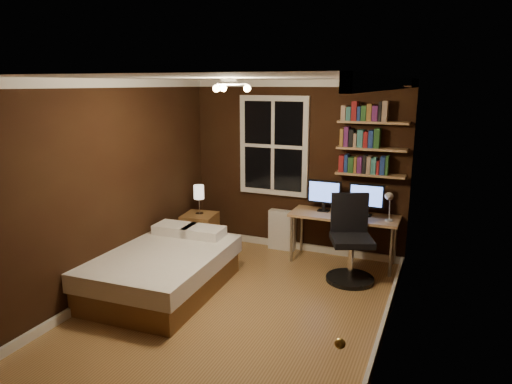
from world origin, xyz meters
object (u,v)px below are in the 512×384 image
at_px(monitor_left, 324,196).
at_px(desk_lamp, 389,206).
at_px(bedside_lamp, 199,200).
at_px(desk, 344,219).
at_px(bed, 163,270).
at_px(nightstand, 200,233).
at_px(monitor_right, 366,200).
at_px(office_chair, 350,247).
at_px(radiator, 282,230).

distance_m(monitor_left, desk_lamp, 0.93).
relative_size(bedside_lamp, desk, 0.30).
relative_size(bed, nightstand, 3.28).
relative_size(desk, monitor_left, 3.11).
height_order(monitor_right, office_chair, monitor_right).
relative_size(monitor_left, monitor_right, 1.00).
height_order(bedside_lamp, office_chair, office_chair).
distance_m(bed, office_chair, 2.34).
relative_size(bed, desk, 1.29).
distance_m(monitor_right, desk_lamp, 0.39).
bearing_deg(desk, radiator, 169.12).
distance_m(nightstand, desk, 2.11).
distance_m(bed, monitor_right, 2.81).
bearing_deg(radiator, monitor_right, -5.16).
xyz_separation_m(bed, office_chair, (1.99, 1.21, 0.16)).
height_order(bedside_lamp, monitor_right, monitor_right).
xyz_separation_m(nightstand, desk, (2.05, 0.39, 0.35)).
bearing_deg(bed, radiator, 63.71).
height_order(bed, desk, desk).
bearing_deg(bed, desk_lamp, 30.66).
bearing_deg(bedside_lamp, radiator, 27.76).
bearing_deg(radiator, bed, -113.50).
xyz_separation_m(bed, desk, (1.79, 1.72, 0.37)).
xyz_separation_m(monitor_right, office_chair, (-0.07, -0.59, -0.49)).
distance_m(bedside_lamp, monitor_right, 2.37).
relative_size(nightstand, radiator, 0.96).
distance_m(bed, radiator, 2.08).
distance_m(radiator, monitor_left, 0.91).
bearing_deg(nightstand, monitor_left, 7.47).
relative_size(radiator, desk, 0.41).
distance_m(nightstand, office_chair, 2.26).
xyz_separation_m(bedside_lamp, radiator, (1.09, 0.57, -0.49)).
height_order(bed, desk_lamp, desk_lamp).
bearing_deg(office_chair, desk, 89.13).
bearing_deg(desk_lamp, nightstand, -174.74).
bearing_deg(office_chair, radiator, 126.52).
bearing_deg(monitor_right, bed, -138.98).
xyz_separation_m(desk, office_chair, (0.20, -0.51, -0.21)).
bearing_deg(bedside_lamp, bed, -79.01).
distance_m(bed, bedside_lamp, 1.46).
bearing_deg(desk_lamp, bedside_lamp, -174.74).
distance_m(desk, desk_lamp, 0.68).
bearing_deg(nightstand, office_chair, -10.52).
bearing_deg(monitor_right, radiator, 174.84).
distance_m(bedside_lamp, monitor_left, 1.81).
xyz_separation_m(bedside_lamp, monitor_right, (2.32, 0.46, 0.12)).
bearing_deg(desk_lamp, desk, 166.48).
bearing_deg(desk, monitor_left, 166.60).
bearing_deg(monitor_right, desk, -165.02).
height_order(monitor_right, desk_lamp, monitor_right).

